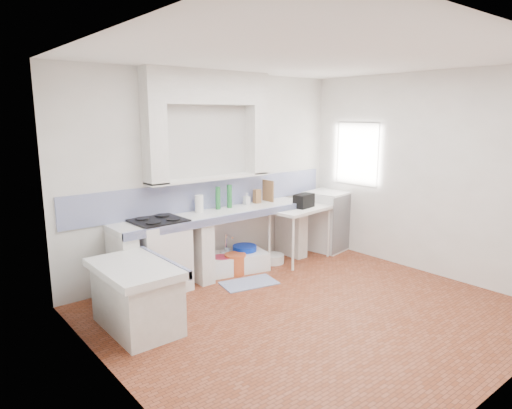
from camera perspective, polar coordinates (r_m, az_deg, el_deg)
floor at (r=5.32m, az=7.06°, el=-13.38°), size 4.50×4.50×0.00m
ceiling at (r=4.87m, az=7.90°, el=18.13°), size 4.50×4.50×0.00m
wall_back at (r=6.42m, az=-5.70°, el=3.99°), size 4.50×0.00×4.50m
wall_front at (r=3.85m, az=29.69°, el=-2.41°), size 4.50×0.00×4.50m
wall_left at (r=3.63m, az=-17.67°, el=-2.20°), size 0.00×4.50×4.50m
wall_right at (r=6.71m, az=20.75°, el=3.62°), size 0.00×4.50×4.50m
alcove_mass at (r=6.22m, az=-6.04°, el=14.59°), size 1.90×0.25×0.45m
window_frame at (r=7.49m, az=13.55°, el=6.32°), size 0.35×0.86×1.06m
lace_valance at (r=7.35m, az=13.00°, el=9.22°), size 0.01×0.84×0.24m
counter_slab at (r=6.21m, az=-4.82°, el=-1.30°), size 3.00×0.60×0.08m
counter_lip at (r=5.99m, az=-3.30°, el=-1.76°), size 3.00×0.04×0.10m
counter_pier_left at (r=5.69m, az=-16.52°, el=-7.66°), size 0.20×0.55×0.82m
counter_pier_mid at (r=6.14m, az=-7.45°, el=-5.85°), size 0.20×0.55×0.82m
counter_pier_right at (r=7.18m, az=4.47°, el=-3.25°), size 0.20×0.55×0.82m
peninsula_top at (r=4.84m, az=-15.11°, el=-7.84°), size 0.70×1.10×0.08m
peninsula_base at (r=4.96m, az=-14.90°, el=-11.66°), size 0.60×1.00×0.62m
peninsula_lip at (r=4.97m, az=-11.63°, el=-7.14°), size 0.04×1.10×0.10m
backsplash at (r=6.45m, az=-5.57°, el=1.33°), size 4.27×0.03×0.40m
stove at (r=5.88m, az=-12.17°, el=-6.42°), size 0.65×0.63×0.90m
sink at (r=6.54m, az=-2.86°, el=-7.42°), size 1.03×0.71×0.23m
side_table at (r=6.94m, az=5.57°, el=-3.77°), size 1.05×0.67×0.04m
fridge at (r=7.57m, az=9.06°, el=-2.00°), size 0.73×0.73×0.97m
bucket_red at (r=6.39m, az=-4.31°, el=-7.74°), size 0.33×0.33×0.26m
bucket_orange at (r=6.41m, az=-2.65°, el=-7.53°), size 0.39×0.39×0.28m
bucket_blue at (r=6.65m, az=-1.45°, el=-6.62°), size 0.47×0.47×0.33m
basin_white at (r=6.88m, az=2.17°, el=-6.89°), size 0.42×0.42×0.13m
water_bottle_a at (r=6.59m, az=-4.35°, el=-7.08°), size 0.08×0.08×0.27m
water_bottle_b at (r=6.65m, az=-3.73°, el=-6.79°), size 0.08×0.08×0.30m
black_bag at (r=6.85m, az=6.10°, el=0.47°), size 0.36×0.25×0.21m
green_bottle_a at (r=6.35m, az=-4.86°, el=0.82°), size 0.07×0.07×0.32m
green_bottle_b at (r=6.44m, az=-3.39°, el=1.05°), size 0.08×0.08×0.33m
knife_block at (r=6.79m, az=0.14°, el=1.05°), size 0.11×0.08×0.21m
cutting_board at (r=6.92m, az=1.54°, el=1.75°), size 0.03×0.24×0.33m
paper_towel at (r=6.19m, az=-7.25°, el=0.10°), size 0.13×0.13×0.24m
soap_bottle at (r=6.66m, az=-1.21°, el=0.74°), size 0.08×0.08×0.18m
rug at (r=6.09m, az=-0.89°, el=-9.95°), size 0.80×0.56×0.01m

